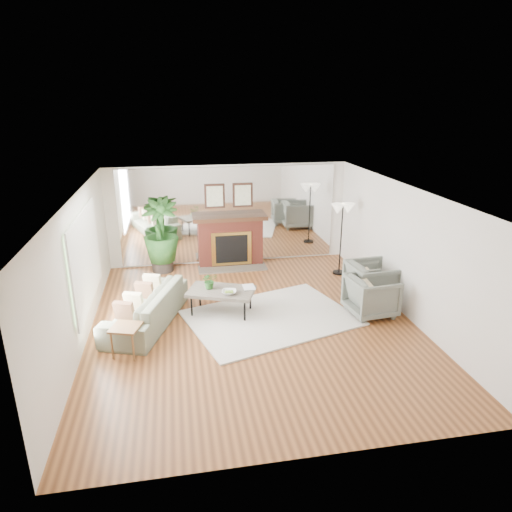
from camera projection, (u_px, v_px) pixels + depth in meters
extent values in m
plane|color=brown|center=(253.00, 323.00, 8.67)|extent=(7.00, 7.00, 0.00)
cube|color=white|center=(80.00, 272.00, 7.75)|extent=(0.02, 7.00, 2.50)
cube|color=white|center=(406.00, 251.00, 8.76)|extent=(0.02, 7.00, 2.50)
cube|color=white|center=(229.00, 215.00, 11.50)|extent=(6.00, 0.02, 2.50)
cube|color=silver|center=(229.00, 215.00, 11.48)|extent=(5.40, 0.04, 2.40)
cube|color=#B2E09E|center=(85.00, 258.00, 8.09)|extent=(0.04, 2.40, 1.50)
cube|color=maroon|center=(230.00, 242.00, 11.52)|extent=(1.60, 0.40, 1.20)
cube|color=gold|center=(232.00, 249.00, 11.36)|extent=(1.00, 0.04, 0.85)
cube|color=black|center=(232.00, 249.00, 11.34)|extent=(0.80, 0.04, 0.70)
cube|color=#5C5549|center=(233.00, 268.00, 11.38)|extent=(1.70, 0.55, 0.03)
cube|color=#402814|center=(230.00, 218.00, 11.29)|extent=(1.85, 0.46, 0.10)
cube|color=black|center=(215.00, 196.00, 11.22)|extent=(0.50, 0.04, 0.60)
cube|color=black|center=(243.00, 195.00, 11.34)|extent=(0.50, 0.04, 0.60)
cube|color=silver|center=(271.00, 318.00, 8.83)|extent=(3.55, 2.97, 0.03)
cube|color=#5C5549|center=(221.00, 291.00, 8.88)|extent=(1.45, 1.15, 0.06)
cylinder|color=black|center=(192.00, 307.00, 8.82)|extent=(0.04, 0.04, 0.44)
cylinder|color=black|center=(245.00, 311.00, 8.63)|extent=(0.04, 0.04, 0.44)
cylinder|color=black|center=(200.00, 296.00, 9.31)|extent=(0.04, 0.04, 0.44)
cylinder|color=black|center=(250.00, 300.00, 9.12)|extent=(0.04, 0.04, 0.44)
imported|color=gray|center=(146.00, 307.00, 8.56)|extent=(1.63, 2.47, 0.67)
imported|color=slate|center=(372.00, 282.00, 9.45)|extent=(1.00, 0.98, 0.85)
imported|color=slate|center=(371.00, 296.00, 8.88)|extent=(0.96, 0.94, 0.80)
cube|color=olive|center=(125.00, 327.00, 7.45)|extent=(0.57, 0.57, 0.04)
cylinder|color=olive|center=(112.00, 346.00, 7.39)|extent=(0.04, 0.04, 0.49)
cylinder|color=olive|center=(133.00, 347.00, 7.35)|extent=(0.04, 0.04, 0.49)
cylinder|color=olive|center=(121.00, 335.00, 7.73)|extent=(0.04, 0.04, 0.49)
cylinder|color=olive|center=(141.00, 336.00, 7.68)|extent=(0.04, 0.04, 0.49)
cylinder|color=black|center=(163.00, 264.00, 11.20)|extent=(0.52, 0.52, 0.37)
imported|color=#326525|center=(160.00, 231.00, 10.92)|extent=(0.94, 0.94, 1.53)
cylinder|color=black|center=(339.00, 272.00, 11.09)|extent=(0.29, 0.29, 0.04)
cylinder|color=black|center=(341.00, 241.00, 10.82)|extent=(0.03, 0.03, 1.66)
cone|color=beige|center=(338.00, 209.00, 10.55)|extent=(0.31, 0.31, 0.23)
cone|color=beige|center=(348.00, 208.00, 10.59)|extent=(0.31, 0.31, 0.23)
imported|color=#326525|center=(210.00, 280.00, 8.90)|extent=(0.34, 0.31, 0.33)
imported|color=olive|center=(229.00, 292.00, 8.69)|extent=(0.33, 0.33, 0.07)
imported|color=olive|center=(243.00, 288.00, 8.95)|extent=(0.23, 0.31, 0.02)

